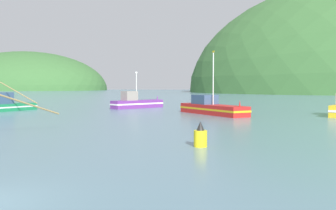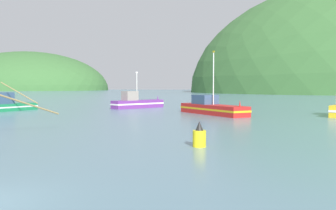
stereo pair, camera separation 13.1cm
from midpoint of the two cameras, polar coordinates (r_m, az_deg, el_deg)
hill_far_right at (r=286.82m, az=-20.96°, el=2.14°), size 117.78×94.23×55.13m
fishing_boat_purple at (r=55.12m, az=-4.94°, el=0.36°), size 6.80×7.89×5.35m
fishing_boat_red at (r=43.49m, az=6.54°, el=-0.41°), size 8.28×9.98×7.30m
channel_buoy at (r=20.30m, az=4.80°, el=-4.82°), size 0.72×0.72×1.40m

